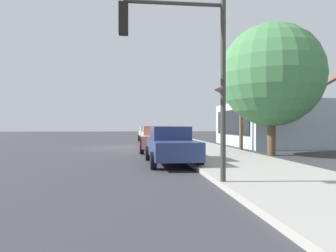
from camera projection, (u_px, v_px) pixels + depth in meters
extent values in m
plane|color=#38383D|center=(116.00, 148.00, 22.11)|extent=(120.00, 120.00, 0.00)
cube|color=#A3A099|center=(192.00, 146.00, 22.73)|extent=(60.00, 4.20, 0.16)
cube|color=silver|center=(149.00, 135.00, 30.90)|extent=(4.42, 1.94, 0.70)
cube|color=#A0A2A6|center=(148.00, 128.00, 31.33)|extent=(2.14, 1.65, 0.56)
cylinder|color=black|center=(159.00, 139.00, 29.69)|extent=(0.67, 0.24, 0.66)
cylinder|color=black|center=(140.00, 139.00, 29.43)|extent=(0.67, 0.24, 0.66)
cylinder|color=black|center=(156.00, 138.00, 32.36)|extent=(0.67, 0.24, 0.66)
cylinder|color=black|center=(139.00, 138.00, 32.10)|extent=(0.67, 0.24, 0.66)
cube|color=#9ED1BC|center=(153.00, 137.00, 24.78)|extent=(4.88, 1.72, 0.70)
cube|color=#86B1A0|center=(152.00, 129.00, 25.26)|extent=(2.34, 1.51, 0.56)
cylinder|color=black|center=(165.00, 142.00, 23.38)|extent=(0.66, 0.22, 0.66)
cylinder|color=black|center=(142.00, 142.00, 23.18)|extent=(0.66, 0.22, 0.66)
cylinder|color=black|center=(161.00, 140.00, 26.38)|extent=(0.66, 0.22, 0.66)
cylinder|color=black|center=(141.00, 140.00, 26.19)|extent=(0.66, 0.22, 0.66)
cube|color=#EA8C75|center=(157.00, 141.00, 18.81)|extent=(4.72, 2.03, 0.70)
cube|color=tan|center=(157.00, 130.00, 19.28)|extent=(2.29, 1.71, 0.56)
cylinder|color=black|center=(174.00, 148.00, 17.44)|extent=(0.67, 0.25, 0.66)
cylinder|color=black|center=(142.00, 148.00, 17.31)|extent=(0.67, 0.25, 0.66)
cylinder|color=black|center=(170.00, 145.00, 20.32)|extent=(0.67, 0.25, 0.66)
cylinder|color=black|center=(142.00, 145.00, 20.19)|extent=(0.67, 0.25, 0.66)
cube|color=navy|center=(171.00, 148.00, 12.89)|extent=(4.83, 1.86, 0.70)
cube|color=navy|center=(170.00, 133.00, 13.37)|extent=(2.33, 1.59, 0.56)
cylinder|color=black|center=(200.00, 160.00, 11.54)|extent=(0.66, 0.23, 0.66)
cylinder|color=black|center=(153.00, 161.00, 11.30)|extent=(0.66, 0.23, 0.66)
cylinder|color=black|center=(185.00, 153.00, 14.48)|extent=(0.66, 0.23, 0.66)
cylinder|color=black|center=(148.00, 153.00, 14.25)|extent=(0.66, 0.23, 0.66)
cube|color=#ADBCC6|center=(269.00, 124.00, 24.40)|extent=(9.45, 6.04, 3.43)
cube|color=black|center=(232.00, 122.00, 24.06)|extent=(7.56, 0.08, 1.92)
cube|color=brown|center=(251.00, 93.00, 24.23)|extent=(10.05, 3.32, 1.86)
cube|color=brown|center=(287.00, 93.00, 24.57)|extent=(10.05, 3.32, 1.86)
cylinder|color=brown|center=(271.00, 129.00, 16.56)|extent=(0.44, 0.44, 2.84)
sphere|color=#47844C|center=(271.00, 75.00, 16.56)|extent=(5.57, 5.57, 5.57)
cylinder|color=#383833|center=(223.00, 89.00, 8.02)|extent=(0.14, 0.14, 5.20)
cylinder|color=#383833|center=(174.00, 3.00, 7.87)|extent=(0.10, 2.60, 0.10)
cube|color=black|center=(123.00, 19.00, 7.73)|extent=(0.28, 0.24, 0.80)
sphere|color=red|center=(124.00, 11.00, 7.88)|extent=(0.16, 0.16, 0.16)
sphere|color=yellow|center=(124.00, 21.00, 7.88)|extent=(0.16, 0.16, 0.16)
sphere|color=green|center=(124.00, 31.00, 7.88)|extent=(0.16, 0.16, 0.16)
cylinder|color=brown|center=(241.00, 93.00, 19.83)|extent=(0.24, 0.24, 7.50)
cube|color=brown|center=(241.00, 45.00, 19.82)|extent=(1.80, 0.12, 0.12)
cylinder|color=red|center=(167.00, 139.00, 27.03)|extent=(0.22, 0.22, 0.55)
sphere|color=red|center=(167.00, 135.00, 27.03)|extent=(0.18, 0.18, 0.18)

